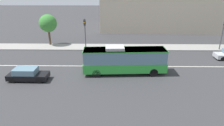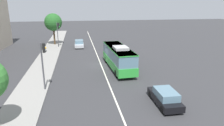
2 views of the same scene
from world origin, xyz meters
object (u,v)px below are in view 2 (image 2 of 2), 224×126
(street_tree_kerbside_left, at_px, (53,22))
(sedan_silver, at_px, (79,44))
(transit_bus, at_px, (118,56))
(traffic_light_near_corner, at_px, (43,58))
(traffic_light_mid_block, at_px, (58,31))
(sedan_black, at_px, (165,97))

(street_tree_kerbside_left, bearing_deg, sedan_silver, -121.66)
(transit_bus, relative_size, street_tree_kerbside_left, 1.47)
(street_tree_kerbside_left, bearing_deg, traffic_light_near_corner, -176.63)
(traffic_light_mid_block, bearing_deg, sedan_black, -61.57)
(transit_bus, xyz_separation_m, traffic_light_mid_block, (16.23, 9.41, 1.75))
(sedan_black, bearing_deg, transit_bus, 11.37)
(sedan_silver, bearing_deg, traffic_light_near_corner, -9.38)
(sedan_black, distance_m, traffic_light_mid_block, 29.87)
(sedan_silver, xyz_separation_m, traffic_light_near_corner, (-21.92, 3.87, 2.84))
(sedan_black, relative_size, street_tree_kerbside_left, 0.66)
(traffic_light_mid_block, bearing_deg, traffic_light_near_corner, -83.64)
(sedan_black, bearing_deg, street_tree_kerbside_left, 23.27)
(sedan_silver, distance_m, traffic_light_mid_block, 5.05)
(traffic_light_mid_block, relative_size, street_tree_kerbside_left, 0.75)
(traffic_light_near_corner, height_order, street_tree_kerbside_left, street_tree_kerbside_left)
(sedan_black, xyz_separation_m, street_tree_kerbside_left, (30.39, 12.73, 4.26))
(sedan_silver, height_order, sedan_black, same)
(sedan_black, distance_m, street_tree_kerbside_left, 33.22)
(sedan_silver, bearing_deg, traffic_light_mid_block, -93.63)
(sedan_silver, bearing_deg, street_tree_kerbside_left, -121.04)
(transit_bus, xyz_separation_m, street_tree_kerbside_left, (19.22, 10.59, 3.18))
(sedan_silver, bearing_deg, transit_bus, 18.85)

